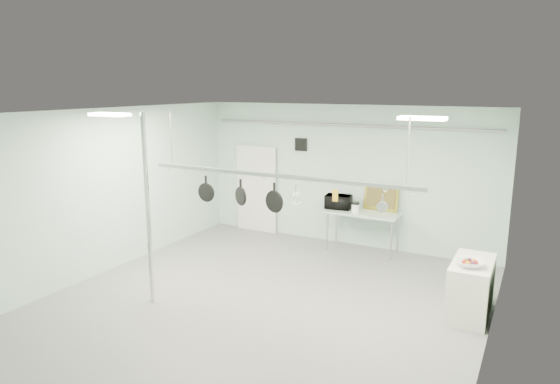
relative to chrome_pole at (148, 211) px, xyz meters
The scene contains 25 objects.
floor 2.41m from the chrome_pole, 19.44° to the left, with size 8.00×8.00×0.00m, color gray.
ceiling 2.40m from the chrome_pole, 19.44° to the left, with size 7.00×8.00×0.02m, color silver.
back_wall 4.89m from the chrome_pole, 69.68° to the left, with size 7.00×0.02×3.20m, color #ADD0BD.
right_wall 5.22m from the chrome_pole, ahead, with size 0.02×8.00×3.20m, color #ADD0BD.
door 4.61m from the chrome_pole, 97.53° to the left, with size 1.10×0.10×2.20m, color silver.
wall_vent 4.65m from the chrome_pole, 82.52° to the left, with size 0.30×0.04×0.30m, color black.
conduit_pipe 4.95m from the chrome_pole, 69.30° to the left, with size 0.07×0.07×6.60m, color gray.
chrome_pole is the anchor object (origin of this frame).
prep_table 4.85m from the chrome_pole, 61.29° to the left, with size 1.60×0.70×0.91m.
side_cabinet 5.37m from the chrome_pole, 22.41° to the left, with size 0.60×1.20×0.90m, color silver.
pot_rack 2.19m from the chrome_pole, 25.35° to the left, with size 4.80×0.06×1.00m.
light_panel_left 1.65m from the chrome_pole, 158.20° to the right, with size 0.65×0.30×0.05m, color white.
light_panel_right 4.55m from the chrome_pole, 16.31° to the left, with size 0.65×0.30×0.05m, color white.
microwave 4.58m from the chrome_pole, 67.89° to the left, with size 0.56×0.38×0.31m, color black.
coffee_canister 4.63m from the chrome_pole, 61.80° to the left, with size 0.16×0.16×0.19m, color white.
painting_large 5.21m from the chrome_pole, 59.99° to the left, with size 0.78×0.05×0.58m, color gold.
painting_small 5.33m from the chrome_pole, 58.04° to the left, with size 0.30×0.04×0.25m, color black.
fruit_bowl 5.18m from the chrome_pole, 19.89° to the left, with size 0.42×0.42×0.10m, color white.
skillet_left 1.07m from the chrome_pole, 59.57° to the left, with size 0.33×0.06×0.47m, color black, non-canonical shape.
skillet_mid 1.55m from the chrome_pole, 35.97° to the left, with size 0.32×0.06×0.45m, color black, non-canonical shape.
skillet_right 2.10m from the chrome_pole, 25.57° to the left, with size 0.37×0.06×0.50m, color black, non-canonical shape.
whisk 2.46m from the chrome_pole, 21.67° to the left, with size 0.21×0.21×0.37m, color #B1B2B6, non-canonical shape.
grater 3.09m from the chrome_pole, 17.06° to the left, with size 0.08×0.02×0.21m, color #C98B17, non-canonical shape.
saucepan 3.79m from the chrome_pole, 13.79° to the left, with size 0.15×0.08×0.26m, color silver, non-canonical shape.
fruit_cluster 5.17m from the chrome_pole, 19.89° to the left, with size 0.24×0.24×0.09m, color #A5190F, non-canonical shape.
Camera 1 is at (3.94, -6.60, 3.62)m, focal length 32.00 mm.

